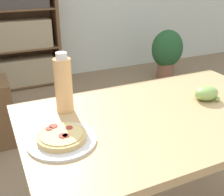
% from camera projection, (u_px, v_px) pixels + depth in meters
% --- Properties ---
extents(dining_table, '(1.21, 0.74, 0.75)m').
position_uv_depth(dining_table, '(161.00, 135.00, 1.26)').
color(dining_table, tan).
rests_on(dining_table, ground_plane).
extents(pizza_on_plate, '(0.25, 0.25, 0.04)m').
position_uv_depth(pizza_on_plate, '(62.00, 138.00, 1.01)').
color(pizza_on_plate, white).
rests_on(pizza_on_plate, dining_table).
extents(grape_bunch, '(0.12, 0.10, 0.07)m').
position_uv_depth(grape_bunch, '(206.00, 93.00, 1.34)').
color(grape_bunch, '#93BC5B').
rests_on(grape_bunch, dining_table).
extents(drink_bottle, '(0.08, 0.08, 0.26)m').
position_uv_depth(drink_bottle, '(63.00, 84.00, 1.19)').
color(drink_bottle, '#EFB270').
rests_on(drink_bottle, dining_table).
extents(bookshelf, '(0.82, 0.31, 1.39)m').
position_uv_depth(bookshelf, '(23.00, 32.00, 3.27)').
color(bookshelf, brown).
rests_on(bookshelf, ground_plane).
extents(potted_plant_floor, '(0.42, 0.36, 0.64)m').
position_uv_depth(potted_plant_floor, '(167.00, 52.00, 3.65)').
color(potted_plant_floor, '#8E5B42').
rests_on(potted_plant_floor, ground_plane).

